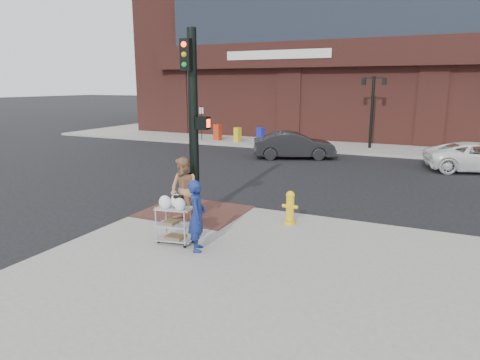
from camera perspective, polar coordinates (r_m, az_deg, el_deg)
The scene contains 13 objects.
ground at distance 11.37m, azimuth -5.83°, elevation -6.49°, with size 220.00×220.00×0.00m, color black.
brick_curb_ramp at distance 12.35m, azimuth -6.11°, elevation -4.17°, with size 2.80×2.40×0.01m, color #512D26.
lamp_post at distance 25.47m, azimuth 17.23°, elevation 9.63°, with size 1.32×0.22×4.00m.
parking_sign at distance 28.09m, azimuth -5.15°, elevation 7.57°, with size 0.05×0.05×2.20m, color black.
traffic_signal_pole at distance 11.69m, azimuth -6.22°, elevation 8.24°, with size 0.61×0.51×5.00m.
woman_blue at distance 9.32m, azimuth -5.74°, elevation -4.76°, with size 0.57×0.38×1.57m, color navy.
pedestrian_tan at distance 11.27m, azimuth -7.47°, elevation -1.35°, with size 0.84×0.65×1.72m, color #A8734F.
sedan_dark at distance 22.00m, azimuth 7.21°, elevation 4.61°, with size 1.43×4.10×1.35m, color black.
utility_cart at distance 9.87m, azimuth -8.67°, elevation -5.50°, with size 0.89×0.60×1.13m.
fire_hydrant at distance 11.18m, azimuth 6.69°, elevation -3.61°, with size 0.42×0.29×0.88m.
newsbox_red at distance 28.01m, azimuth -3.00°, elevation 6.38°, with size 0.43×0.39×1.03m, color red.
newsbox_yellow at distance 27.15m, azimuth -0.34°, elevation 6.07°, with size 0.38×0.34×0.90m, color gold.
newsbox_blue at distance 26.38m, azimuth 2.77°, elevation 5.94°, with size 0.41×0.37×0.97m, color #18229D.
Camera 1 is at (5.56, -9.19, 3.72)m, focal length 32.00 mm.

